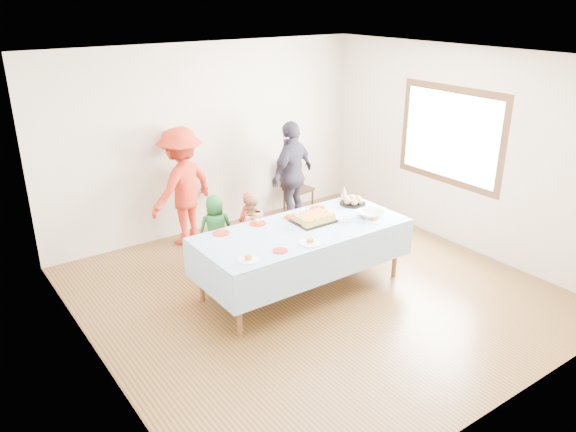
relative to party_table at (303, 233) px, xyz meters
The scene contains 22 objects.
ground 0.74m from the party_table, 66.75° to the right, with size 5.00×5.00×0.00m, color #4C3115.
room_walls 1.06m from the party_table, 50.45° to the right, with size 5.04×5.04×2.72m.
party_table is the anchor object (origin of this frame).
birthday_cake 0.27m from the party_table, 21.40° to the left, with size 0.49×0.38×0.09m.
rolls_tray 1.04m from the party_table, 14.73° to the left, with size 0.34×0.34×0.10m.
punch_bowl 0.91m from the party_table, 12.32° to the right, with size 0.32×0.32×0.08m, color silver.
party_hat 1.13m from the party_table, 24.23° to the left, with size 0.11×0.11×0.19m, color white.
fork_pile 0.59m from the party_table, 13.78° to the right, with size 0.24×0.18×0.07m, color white, non-canonical shape.
plate_red_far_a 0.94m from the party_table, 153.31° to the left, with size 0.19×0.19×0.01m, color red.
plate_red_far_b 0.55m from the party_table, 129.57° to the left, with size 0.20×0.20×0.01m, color red.
plate_red_far_c 0.37m from the party_table, 76.93° to the left, with size 0.17×0.17×0.01m, color red.
plate_red_far_d 0.67m from the party_table, 36.82° to the left, with size 0.19×0.19×0.01m, color red.
plate_red_near 0.66m from the party_table, 147.78° to the right, with size 0.16×0.16×0.01m, color red.
plate_white_left 1.01m from the party_table, 160.13° to the right, with size 0.22×0.22×0.01m, color white.
plate_white_mid 0.42m from the party_table, 115.82° to the right, with size 0.24×0.24×0.01m, color white.
plate_white_right 0.89m from the party_table, 20.72° to the right, with size 0.20×0.20×0.01m, color white.
dining_chair 2.56m from the party_table, 55.74° to the left, with size 0.43×0.43×0.86m.
toddler_left 1.12m from the party_table, 94.34° to the left, with size 0.34×0.22×0.93m, color #BD3717.
toddler_mid 1.33m from the party_table, 111.94° to the left, with size 0.45×0.30×0.93m, color #21652A.
toddler_right 0.98m from the party_table, 98.03° to the left, with size 0.47×0.36×0.96m, color tan.
adult_left 2.13m from the party_table, 104.65° to the left, with size 1.07×0.61×1.66m, color #B32B16.
adult_right 1.98m from the party_table, 57.67° to the left, with size 0.94×0.39×1.61m, color #312D3E.
Camera 1 is at (-3.66, -4.61, 3.32)m, focal length 35.00 mm.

